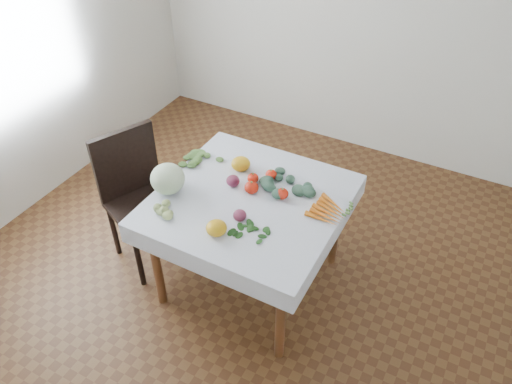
% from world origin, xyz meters
% --- Properties ---
extents(ground, '(4.00, 4.00, 0.00)m').
position_xyz_m(ground, '(0.00, 0.00, 0.00)').
color(ground, brown).
extents(back_wall, '(4.00, 0.04, 2.70)m').
position_xyz_m(back_wall, '(0.00, 2.00, 1.35)').
color(back_wall, silver).
rests_on(back_wall, ground).
extents(table, '(1.00, 1.00, 0.75)m').
position_xyz_m(table, '(0.00, 0.00, 0.65)').
color(table, brown).
rests_on(table, ground).
extents(tablecloth, '(1.12, 1.12, 0.01)m').
position_xyz_m(tablecloth, '(0.00, 0.00, 0.75)').
color(tablecloth, white).
rests_on(tablecloth, table).
extents(chair, '(0.59, 0.59, 0.99)m').
position_xyz_m(chair, '(-0.83, -0.09, 0.57)').
color(chair, black).
rests_on(chair, ground).
extents(cabbage, '(0.25, 0.25, 0.19)m').
position_xyz_m(cabbage, '(-0.48, -0.17, 0.85)').
color(cabbage, silver).
rests_on(cabbage, tablecloth).
extents(tomato_a, '(0.10, 0.10, 0.07)m').
position_xyz_m(tomato_a, '(0.03, 0.24, 0.79)').
color(tomato_a, red).
rests_on(tomato_a, tablecloth).
extents(tomato_b, '(0.11, 0.11, 0.08)m').
position_xyz_m(tomato_b, '(-0.02, 0.06, 0.79)').
color(tomato_b, red).
rests_on(tomato_b, tablecloth).
extents(tomato_c, '(0.08, 0.08, 0.07)m').
position_xyz_m(tomato_c, '(0.17, 0.10, 0.79)').
color(tomato_c, red).
rests_on(tomato_c, tablecloth).
extents(tomato_d, '(0.09, 0.09, 0.06)m').
position_xyz_m(tomato_d, '(-0.06, 0.15, 0.79)').
color(tomato_d, red).
rests_on(tomato_d, tablecloth).
extents(heirloom_back, '(0.16, 0.16, 0.09)m').
position_xyz_m(heirloom_back, '(-0.19, 0.24, 0.80)').
color(heirloom_back, gold).
rests_on(heirloom_back, tablecloth).
extents(heirloom_front, '(0.15, 0.15, 0.08)m').
position_xyz_m(heirloom_front, '(-0.02, -0.36, 0.80)').
color(heirloom_front, gold).
rests_on(heirloom_front, tablecloth).
extents(onion_a, '(0.09, 0.09, 0.07)m').
position_xyz_m(onion_a, '(-0.15, 0.06, 0.79)').
color(onion_a, '#5E1B3A').
rests_on(onion_a, tablecloth).
extents(onion_b, '(0.08, 0.08, 0.07)m').
position_xyz_m(onion_b, '(0.04, -0.20, 0.79)').
color(onion_b, '#5E1B3A').
rests_on(onion_b, tablecloth).
extents(tomatillo_cluster, '(0.17, 0.10, 0.05)m').
position_xyz_m(tomatillo_cluster, '(-0.36, -0.35, 0.78)').
color(tomatillo_cluster, '#99B568').
rests_on(tomatillo_cluster, tablecloth).
extents(carrot_bunch, '(0.21, 0.25, 0.03)m').
position_xyz_m(carrot_bunch, '(0.48, 0.10, 0.77)').
color(carrot_bunch, orange).
rests_on(carrot_bunch, tablecloth).
extents(kale_bunch, '(0.36, 0.28, 0.05)m').
position_xyz_m(kale_bunch, '(0.17, 0.21, 0.78)').
color(kale_bunch, '#3B624F').
rests_on(kale_bunch, tablecloth).
extents(basil_bunch, '(0.22, 0.18, 0.01)m').
position_xyz_m(basil_bunch, '(0.16, -0.23, 0.76)').
color(basil_bunch, '#1F4D18').
rests_on(basil_bunch, tablecloth).
extents(dill_bunch, '(0.28, 0.21, 0.03)m').
position_xyz_m(dill_bunch, '(-0.47, 0.17, 0.77)').
color(dill_bunch, '#5D873D').
rests_on(dill_bunch, tablecloth).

